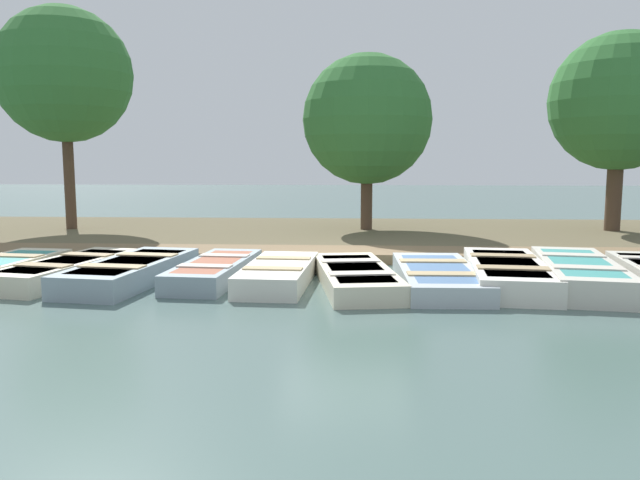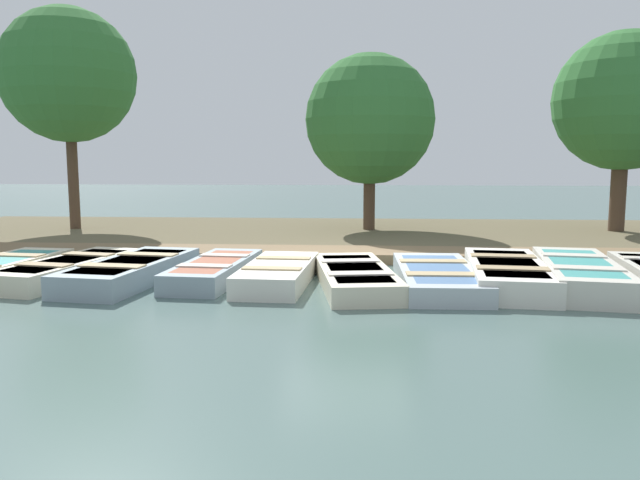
# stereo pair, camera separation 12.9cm
# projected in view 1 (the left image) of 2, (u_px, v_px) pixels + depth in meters

# --- Properties ---
(ground_plane) EXTENTS (80.00, 80.00, 0.00)m
(ground_plane) POSITION_uv_depth(u_px,v_px,m) (345.00, 270.00, 11.85)
(ground_plane) COLOR #4C6660
(shore_bank) EXTENTS (8.00, 24.00, 0.14)m
(shore_bank) POSITION_uv_depth(u_px,v_px,m) (348.00, 235.00, 16.79)
(shore_bank) COLOR brown
(shore_bank) RESTS_ON ground_plane
(dock_walkway) EXTENTS (1.39, 16.07, 0.20)m
(dock_walkway) POSITION_uv_depth(u_px,v_px,m) (346.00, 254.00, 13.09)
(dock_walkway) COLOR brown
(dock_walkway) RESTS_ON ground_plane
(rowboat_2) EXTENTS (3.30, 1.58, 0.37)m
(rowboat_2) POSITION_uv_depth(u_px,v_px,m) (67.00, 269.00, 10.86)
(rowboat_2) COLOR beige
(rowboat_2) RESTS_ON ground_plane
(rowboat_3) EXTENTS (3.41, 1.56, 0.40)m
(rowboat_3) POSITION_uv_depth(u_px,v_px,m) (131.00, 271.00, 10.64)
(rowboat_3) COLOR #8C9EA8
(rowboat_3) RESTS_ON ground_plane
(rowboat_4) EXTENTS (3.08, 1.20, 0.36)m
(rowboat_4) POSITION_uv_depth(u_px,v_px,m) (215.00, 270.00, 10.83)
(rowboat_4) COLOR #8C9EA8
(rowboat_4) RESTS_ON ground_plane
(rowboat_5) EXTENTS (2.86, 1.17, 0.37)m
(rowboat_5) POSITION_uv_depth(u_px,v_px,m) (279.00, 273.00, 10.48)
(rowboat_5) COLOR silver
(rowboat_5) RESTS_ON ground_plane
(rowboat_6) EXTENTS (3.38, 1.57, 0.34)m
(rowboat_6) POSITION_uv_depth(u_px,v_px,m) (355.00, 276.00, 10.32)
(rowboat_6) COLOR beige
(rowboat_6) RESTS_ON ground_plane
(rowboat_7) EXTENTS (3.33, 1.29, 0.33)m
(rowboat_7) POSITION_uv_depth(u_px,v_px,m) (438.00, 276.00, 10.34)
(rowboat_7) COLOR #B2BCC1
(rowboat_7) RESTS_ON ground_plane
(rowboat_8) EXTENTS (3.49, 1.54, 0.42)m
(rowboat_8) POSITION_uv_depth(u_px,v_px,m) (507.00, 273.00, 10.39)
(rowboat_8) COLOR silver
(rowboat_8) RESTS_ON ground_plane
(rowboat_9) EXTENTS (3.63, 1.68, 0.44)m
(rowboat_9) POSITION_uv_depth(u_px,v_px,m) (579.00, 273.00, 10.29)
(rowboat_9) COLOR beige
(rowboat_9) RESTS_ON ground_plane
(park_tree_far_left) EXTENTS (3.69, 3.69, 6.24)m
(park_tree_far_left) POSITION_uv_depth(u_px,v_px,m) (64.00, 75.00, 17.08)
(park_tree_far_left) COLOR #4C3828
(park_tree_far_left) RESTS_ON ground_plane
(park_tree_left) EXTENTS (3.56, 3.56, 4.96)m
(park_tree_left) POSITION_uv_depth(u_px,v_px,m) (367.00, 120.00, 17.10)
(park_tree_left) COLOR #4C3828
(park_tree_left) RESTS_ON ground_plane
(park_tree_center) EXTENTS (3.69, 3.69, 5.48)m
(park_tree_center) POSITION_uv_depth(u_px,v_px,m) (619.00, 102.00, 16.73)
(park_tree_center) COLOR #4C3828
(park_tree_center) RESTS_ON ground_plane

